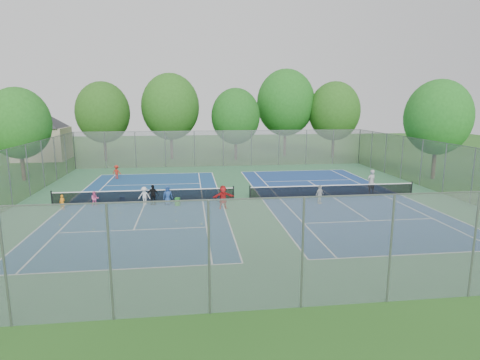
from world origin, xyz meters
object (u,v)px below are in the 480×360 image
at_px(net_left, 145,197).
at_px(instructor, 371,182).
at_px(net_right, 333,191).
at_px(ball_hopper, 178,202).
at_px(ball_crate, 122,199).

relative_size(net_left, instructor, 6.62).
relative_size(net_right, ball_hopper, 22.06).
bearing_deg(ball_hopper, ball_crate, 153.89).
distance_m(net_left, ball_crate, 1.95).
height_order(ball_crate, instructor, instructor).
bearing_deg(net_right, ball_hopper, -174.12).
distance_m(net_left, net_right, 14.00).
xyz_separation_m(net_left, instructor, (17.32, 0.59, 0.52)).
height_order(net_left, net_right, same).
relative_size(ball_crate, instructor, 0.19).
xyz_separation_m(net_left, ball_hopper, (2.33, -1.20, -0.16)).
xyz_separation_m(net_left, net_right, (14.00, 0.00, 0.00)).
relative_size(ball_crate, ball_hopper, 0.64).
bearing_deg(net_right, instructor, 10.04).
bearing_deg(net_right, ball_crate, 177.10).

